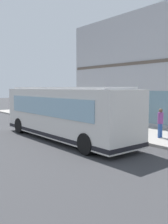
{
  "coord_description": "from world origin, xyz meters",
  "views": [
    {
      "loc": [
        -7.97,
        -11.9,
        3.05
      ],
      "look_at": [
        1.93,
        0.8,
        1.46
      ],
      "focal_mm": 40.17,
      "sensor_mm": 36.0,
      "label": 1
    }
  ],
  "objects": [
    {
      "name": "city_bus_nearside",
      "position": [
        0.04,
        0.26,
        1.55
      ],
      "size": [
        2.74,
        10.08,
        3.07
      ],
      "color": "silver",
      "rests_on": "ground"
    },
    {
      "name": "ground",
      "position": [
        0.0,
        0.0,
        0.0
      ],
      "size": [
        120.0,
        120.0,
        0.0
      ],
      "primitive_type": "plane",
      "color": "#38383A"
    },
    {
      "name": "pedestrian_walking_along_curb",
      "position": [
        4.28,
        -3.34,
        1.12
      ],
      "size": [
        0.32,
        0.32,
        1.69
      ],
      "color": "#3359A5",
      "rests_on": "sidewalk_curb"
    },
    {
      "name": "sidewalk_curb",
      "position": [
        4.9,
        0.0,
        0.07
      ],
      "size": [
        4.61,
        40.0,
        0.15
      ],
      "primitive_type": "cube",
      "color": "#9E9991",
      "rests_on": "ground"
    },
    {
      "name": "pedestrian_by_light_pole",
      "position": [
        5.57,
        1.82,
        1.09
      ],
      "size": [
        0.32,
        0.32,
        1.64
      ],
      "color": "#3359A5",
      "rests_on": "sidewalk_curb"
    },
    {
      "name": "newspaper_vending_box",
      "position": [
        5.4,
        5.29,
        0.6
      ],
      "size": [
        0.44,
        0.42,
        0.9
      ],
      "color": "#263F99",
      "rests_on": "sidewalk_curb"
    }
  ]
}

